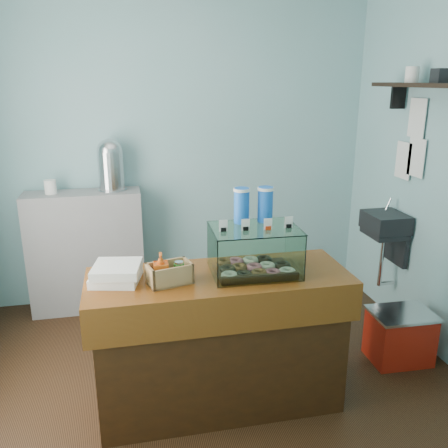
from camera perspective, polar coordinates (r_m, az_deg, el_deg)
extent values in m
plane|color=black|center=(3.55, -1.39, -18.02)|extent=(3.50, 3.50, 0.00)
cube|color=#82BCBE|center=(4.44, -5.19, 8.68)|extent=(3.50, 0.04, 2.80)
cube|color=#82BCBE|center=(1.59, 8.46, -6.89)|extent=(3.50, 0.04, 2.80)
cube|color=black|center=(4.17, 18.86, 0.22)|extent=(0.30, 0.35, 0.15)
cube|color=black|center=(4.29, 20.10, -2.23)|extent=(0.04, 0.30, 0.35)
cylinder|color=silver|center=(4.26, 19.15, 2.21)|extent=(0.02, 0.02, 0.12)
cylinder|color=silver|center=(4.28, 18.41, -4.27)|extent=(0.04, 0.04, 0.45)
cube|color=black|center=(3.81, 22.77, 15.17)|extent=(0.25, 1.00, 0.03)
cube|color=black|center=(4.19, 20.23, 14.11)|extent=(0.12, 0.03, 0.18)
cube|color=white|center=(4.05, 22.12, 7.41)|extent=(0.01, 0.21, 0.30)
cube|color=white|center=(4.20, 20.77, 7.16)|extent=(0.01, 0.21, 0.30)
cube|color=white|center=(4.06, 22.21, 11.71)|extent=(0.01, 0.21, 0.30)
cube|color=#3D1E0B|center=(3.12, -0.56, -14.29)|extent=(1.50, 0.56, 0.84)
cube|color=#491B09|center=(2.91, -0.59, -6.70)|extent=(1.60, 0.60, 0.06)
cube|color=#491B09|center=(2.72, 0.63, -11.35)|extent=(1.60, 0.04, 0.18)
cube|color=gray|center=(4.45, -16.18, -3.22)|extent=(1.00, 0.32, 1.10)
cube|color=#311C0E|center=(2.94, 3.63, -5.63)|extent=(0.47, 0.34, 0.02)
torus|color=beige|center=(2.80, 0.71, -6.19)|extent=(0.10, 0.10, 0.03)
torus|color=black|center=(2.82, 2.44, -6.06)|extent=(0.10, 0.10, 0.03)
torus|color=brown|center=(2.83, 4.15, -5.93)|extent=(0.10, 0.10, 0.03)
torus|color=#C35B67|center=(2.86, 5.83, -5.79)|extent=(0.10, 0.10, 0.03)
torus|color=beige|center=(2.88, 7.49, -5.65)|extent=(0.10, 0.10, 0.03)
torus|color=black|center=(2.89, 0.31, -5.38)|extent=(0.10, 0.10, 0.03)
torus|color=brown|center=(2.91, 1.98, -5.26)|extent=(0.10, 0.10, 0.03)
torus|color=#C35B67|center=(2.93, 3.64, -5.14)|extent=(0.10, 0.10, 0.03)
torus|color=beige|center=(2.95, 5.27, -5.01)|extent=(0.10, 0.10, 0.03)
torus|color=black|center=(2.97, 6.87, -4.89)|extent=(0.10, 0.10, 0.03)
torus|color=brown|center=(2.99, -0.07, -4.63)|extent=(0.10, 0.10, 0.03)
torus|color=#C35B67|center=(3.01, 1.55, -4.51)|extent=(0.10, 0.10, 0.03)
torus|color=beige|center=(3.02, 3.15, -4.40)|extent=(0.10, 0.10, 0.03)
torus|color=black|center=(3.04, 4.74, -4.28)|extent=(0.10, 0.10, 0.03)
cube|color=white|center=(2.72, 4.63, -4.58)|extent=(0.52, 0.02, 0.28)
cube|color=white|center=(3.06, 2.83, -2.04)|extent=(0.52, 0.02, 0.28)
cube|color=white|center=(2.84, -1.39, -3.57)|extent=(0.02, 0.38, 0.28)
cube|color=white|center=(2.96, 8.53, -2.89)|extent=(0.02, 0.38, 0.28)
cube|color=white|center=(2.84, 3.73, -0.51)|extent=(0.54, 0.40, 0.01)
cube|color=white|center=(2.75, -0.02, -0.30)|extent=(0.05, 0.01, 0.07)
cube|color=black|center=(2.75, -0.02, -0.75)|extent=(0.03, 0.02, 0.02)
cube|color=white|center=(2.77, 2.67, -0.15)|extent=(0.05, 0.01, 0.07)
cube|color=black|center=(2.78, 2.66, -0.60)|extent=(0.03, 0.02, 0.02)
cube|color=white|center=(2.80, 5.30, 0.00)|extent=(0.05, 0.01, 0.07)
cube|color=red|center=(2.81, 5.29, -0.45)|extent=(0.03, 0.02, 0.02)
cube|color=white|center=(2.84, 7.87, 0.14)|extent=(0.05, 0.01, 0.07)
cube|color=black|center=(2.85, 7.85, -0.30)|extent=(0.03, 0.02, 0.02)
cylinder|color=blue|center=(2.91, 2.13, 2.24)|extent=(0.09, 0.09, 0.22)
cylinder|color=white|center=(2.89, 2.15, 4.15)|extent=(0.10, 0.10, 0.02)
cylinder|color=blue|center=(2.95, 4.99, 2.36)|extent=(0.09, 0.09, 0.22)
cylinder|color=white|center=(2.92, 5.04, 4.26)|extent=(0.10, 0.10, 0.02)
cube|color=#A68753|center=(2.81, -6.54, -6.94)|extent=(0.28, 0.21, 0.01)
cube|color=#A68753|center=(2.73, -6.07, -6.43)|extent=(0.25, 0.08, 0.12)
cube|color=#A68753|center=(2.84, -7.05, -5.44)|extent=(0.25, 0.08, 0.12)
cube|color=#A68753|center=(2.75, -8.89, -6.32)|extent=(0.05, 0.15, 0.12)
cube|color=#A68753|center=(2.82, -4.32, -5.53)|extent=(0.05, 0.15, 0.12)
imported|color=#D15313|center=(2.75, -7.58, -5.26)|extent=(0.10, 0.10, 0.18)
cylinder|color=#2E8123|center=(2.80, -5.42, -5.69)|extent=(0.06, 0.06, 0.10)
cylinder|color=silver|center=(2.78, -5.45, -4.64)|extent=(0.05, 0.05, 0.01)
cube|color=white|center=(2.87, -12.85, -6.22)|extent=(0.32, 0.32, 0.05)
cube|color=white|center=(2.84, -12.77, -5.32)|extent=(0.31, 0.31, 0.05)
cylinder|color=silver|center=(4.30, -13.26, 4.02)|extent=(0.25, 0.25, 0.01)
cylinder|color=silver|center=(4.27, -13.42, 6.27)|extent=(0.22, 0.22, 0.33)
sphere|color=silver|center=(4.24, -13.58, 8.49)|extent=(0.22, 0.22, 0.22)
cube|color=#B71E0E|center=(3.88, 20.35, -12.65)|extent=(0.44, 0.33, 0.37)
cube|color=silver|center=(3.79, 20.66, -10.05)|extent=(0.46, 0.36, 0.02)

